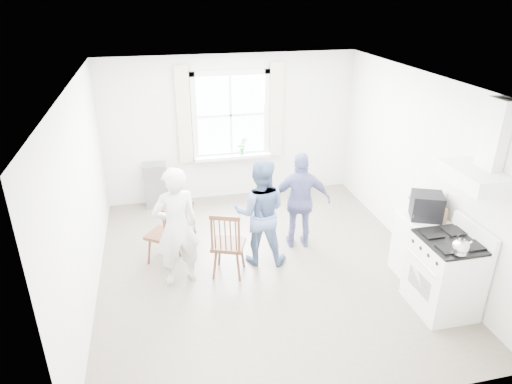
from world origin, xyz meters
name	(u,v)px	position (x,y,z in m)	size (l,w,h in m)	color
room_shell	(264,182)	(0.00, 0.00, 1.30)	(4.62, 5.12, 2.64)	#75695A
window_assembly	(231,120)	(0.00, 2.45, 1.46)	(1.88, 0.24, 1.70)	white
range_hood	(481,162)	(2.07, -1.35, 1.90)	(0.45, 0.76, 0.94)	white
shelf_unit	(156,185)	(-1.40, 2.33, 0.40)	(0.40, 0.30, 0.80)	slate
gas_stove	(445,274)	(1.91, -1.35, 0.48)	(0.68, 0.76, 1.12)	white
kettle	(460,247)	(1.81, -1.63, 1.04)	(0.19, 0.19, 0.26)	silver
low_cabinet	(418,246)	(1.98, -0.65, 0.45)	(0.50, 0.55, 0.90)	white
stereo_stack	(427,206)	(1.97, -0.69, 1.07)	(0.48, 0.46, 0.34)	black
cardboard_box	(432,213)	(2.02, -0.76, 1.00)	(0.30, 0.22, 0.19)	#99764A
windsor_chair_a	(182,222)	(-1.07, 0.54, 0.56)	(0.39, 0.38, 0.92)	#462416
windsor_chair_b	(226,239)	(-0.54, -0.15, 0.60)	(0.53, 0.53, 0.99)	#462416
windsor_chair_c	(168,227)	(-1.28, 0.42, 0.57)	(0.54, 0.54, 0.93)	#462416
person_left	(176,227)	(-1.17, -0.09, 0.82)	(0.60, 0.60, 1.64)	silver
person_mid	(260,213)	(-0.01, 0.17, 0.77)	(0.75, 0.75, 1.55)	#4F6693
person_right	(301,201)	(0.67, 0.45, 0.75)	(0.87, 0.87, 1.49)	navy
potted_plant	(243,146)	(0.18, 2.36, 1.01)	(0.18, 0.18, 0.32)	#347535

